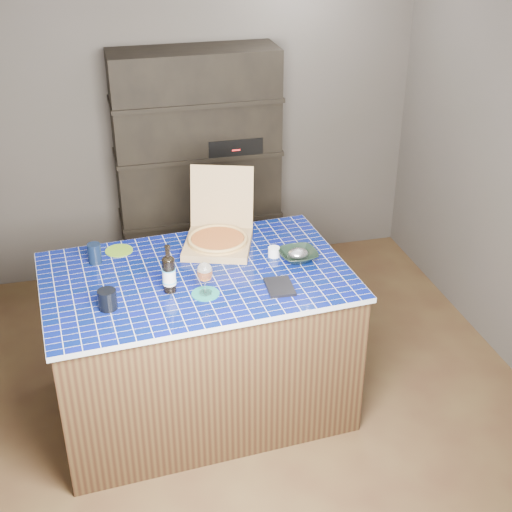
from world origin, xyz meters
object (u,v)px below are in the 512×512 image
object	(u,v)px
wine_glass	(205,273)
mead_bottle	(169,273)
bowl	(298,255)
pizza_box	(218,237)
dvd_case	(280,287)
kitchen_island	(199,342)

from	to	relation	value
wine_glass	mead_bottle	bearing A→B (deg)	155.90
mead_bottle	bowl	world-z (taller)	mead_bottle
pizza_box	dvd_case	distance (m)	0.60
mead_bottle	bowl	distance (m)	0.79
kitchen_island	pizza_box	size ratio (longest dim) A/B	3.10
wine_glass	bowl	world-z (taller)	wine_glass
dvd_case	bowl	xyz separation A→B (m)	(0.19, 0.28, 0.02)
kitchen_island	wine_glass	xyz separation A→B (m)	(0.01, -0.22, 0.59)
mead_bottle	dvd_case	world-z (taller)	mead_bottle
kitchen_island	mead_bottle	size ratio (longest dim) A/B	6.38
pizza_box	wine_glass	distance (m)	0.55
wine_glass	bowl	bearing A→B (deg)	22.44
kitchen_island	mead_bottle	distance (m)	0.61
kitchen_island	bowl	size ratio (longest dim) A/B	8.04
wine_glass	bowl	size ratio (longest dim) A/B	0.85
pizza_box	mead_bottle	distance (m)	0.57
kitchen_island	dvd_case	xyz separation A→B (m)	(0.41, -0.25, 0.47)
wine_glass	dvd_case	size ratio (longest dim) A/B	0.94
bowl	wine_glass	bearing A→B (deg)	-157.56
pizza_box	mead_bottle	world-z (taller)	pizza_box
wine_glass	dvd_case	xyz separation A→B (m)	(0.40, -0.04, -0.12)
kitchen_island	pizza_box	xyz separation A→B (m)	(0.19, 0.30, 0.52)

